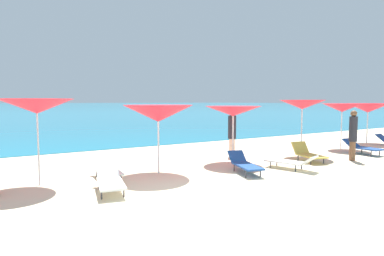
{
  "coord_description": "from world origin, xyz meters",
  "views": [
    {
      "loc": [
        -4.12,
        -6.07,
        2.16
      ],
      "look_at": [
        2.03,
        3.84,
        1.2
      ],
      "focal_mm": 30.41,
      "sensor_mm": 36.0,
      "label": 1
    }
  ],
  "objects_px": {
    "umbrella_7": "(342,108)",
    "lounge_chair_8": "(244,163)",
    "umbrella_3": "(37,106)",
    "lounge_chair_1": "(362,147)",
    "lounge_chair_7": "(308,153)",
    "lounge_chair_5": "(107,169)",
    "umbrella_4": "(158,113)",
    "umbrella_6": "(302,105)",
    "lounge_chair_2": "(291,161)",
    "umbrella_8": "(368,108)",
    "beachgoer_0": "(232,132)",
    "beachgoer_2": "(353,133)",
    "lounge_chair_0": "(110,179)",
    "umbrella_5": "(233,111)"
  },
  "relations": [
    {
      "from": "umbrella_6",
      "to": "beachgoer_0",
      "type": "distance_m",
      "value": 2.98
    },
    {
      "from": "umbrella_7",
      "to": "umbrella_5",
      "type": "bearing_deg",
      "value": 179.63
    },
    {
      "from": "beachgoer_0",
      "to": "beachgoer_2",
      "type": "relative_size",
      "value": 0.99
    },
    {
      "from": "umbrella_8",
      "to": "lounge_chair_5",
      "type": "height_order",
      "value": "umbrella_8"
    },
    {
      "from": "lounge_chair_2",
      "to": "lounge_chair_5",
      "type": "xyz_separation_m",
      "value": [
        -5.34,
        1.92,
        0.0
      ]
    },
    {
      "from": "umbrella_6",
      "to": "lounge_chair_2",
      "type": "height_order",
      "value": "umbrella_6"
    },
    {
      "from": "beachgoer_0",
      "to": "umbrella_4",
      "type": "bearing_deg",
      "value": -68.58
    },
    {
      "from": "umbrella_3",
      "to": "umbrella_8",
      "type": "bearing_deg",
      "value": 1.44
    },
    {
      "from": "lounge_chair_7",
      "to": "umbrella_7",
      "type": "bearing_deg",
      "value": 32.64
    },
    {
      "from": "beachgoer_2",
      "to": "beachgoer_0",
      "type": "bearing_deg",
      "value": 138.04
    },
    {
      "from": "umbrella_4",
      "to": "lounge_chair_5",
      "type": "distance_m",
      "value": 2.18
    },
    {
      "from": "umbrella_4",
      "to": "beachgoer_0",
      "type": "height_order",
      "value": "umbrella_4"
    },
    {
      "from": "lounge_chair_8",
      "to": "beachgoer_0",
      "type": "xyz_separation_m",
      "value": [
        1.55,
        2.53,
        0.69
      ]
    },
    {
      "from": "lounge_chair_1",
      "to": "lounge_chair_5",
      "type": "height_order",
      "value": "lounge_chair_1"
    },
    {
      "from": "lounge_chair_2",
      "to": "umbrella_7",
      "type": "bearing_deg",
      "value": -178.06
    },
    {
      "from": "umbrella_6",
      "to": "lounge_chair_2",
      "type": "distance_m",
      "value": 3.37
    },
    {
      "from": "lounge_chair_8",
      "to": "beachgoer_2",
      "type": "xyz_separation_m",
      "value": [
        4.71,
        -0.51,
        0.71
      ]
    },
    {
      "from": "lounge_chair_2",
      "to": "lounge_chair_5",
      "type": "distance_m",
      "value": 5.68
    },
    {
      "from": "umbrella_8",
      "to": "lounge_chair_1",
      "type": "distance_m",
      "value": 4.43
    },
    {
      "from": "umbrella_8",
      "to": "umbrella_5",
      "type": "bearing_deg",
      "value": -177.01
    },
    {
      "from": "umbrella_7",
      "to": "lounge_chair_0",
      "type": "bearing_deg",
      "value": -173.09
    },
    {
      "from": "lounge_chair_1",
      "to": "umbrella_5",
      "type": "bearing_deg",
      "value": 169.5
    },
    {
      "from": "umbrella_7",
      "to": "lounge_chair_7",
      "type": "relative_size",
      "value": 1.43
    },
    {
      "from": "lounge_chair_5",
      "to": "lounge_chair_7",
      "type": "distance_m",
      "value": 7.04
    },
    {
      "from": "umbrella_3",
      "to": "lounge_chair_0",
      "type": "distance_m",
      "value": 2.67
    },
    {
      "from": "umbrella_8",
      "to": "lounge_chair_0",
      "type": "bearing_deg",
      "value": -172.45
    },
    {
      "from": "umbrella_4",
      "to": "umbrella_7",
      "type": "bearing_deg",
      "value": 1.05
    },
    {
      "from": "lounge_chair_1",
      "to": "umbrella_7",
      "type": "bearing_deg",
      "value": 68.56
    },
    {
      "from": "umbrella_6",
      "to": "lounge_chair_1",
      "type": "distance_m",
      "value": 3.18
    },
    {
      "from": "umbrella_4",
      "to": "lounge_chair_1",
      "type": "xyz_separation_m",
      "value": [
        8.65,
        -1.24,
        -1.5
      ]
    },
    {
      "from": "umbrella_7",
      "to": "lounge_chair_1",
      "type": "height_order",
      "value": "umbrella_7"
    },
    {
      "from": "umbrella_4",
      "to": "lounge_chair_8",
      "type": "height_order",
      "value": "umbrella_4"
    },
    {
      "from": "umbrella_3",
      "to": "lounge_chair_1",
      "type": "bearing_deg",
      "value": -7.39
    },
    {
      "from": "lounge_chair_0",
      "to": "beachgoer_0",
      "type": "relative_size",
      "value": 0.92
    },
    {
      "from": "umbrella_5",
      "to": "umbrella_8",
      "type": "distance_m",
      "value": 9.31
    },
    {
      "from": "umbrella_3",
      "to": "lounge_chair_0",
      "type": "xyz_separation_m",
      "value": [
        1.37,
        -1.49,
        -1.74
      ]
    },
    {
      "from": "lounge_chair_7",
      "to": "umbrella_4",
      "type": "bearing_deg",
      "value": -177.91
    },
    {
      "from": "umbrella_8",
      "to": "lounge_chair_1",
      "type": "relative_size",
      "value": 1.44
    },
    {
      "from": "beachgoer_0",
      "to": "umbrella_3",
      "type": "bearing_deg",
      "value": -78.82
    },
    {
      "from": "umbrella_6",
      "to": "lounge_chair_2",
      "type": "xyz_separation_m",
      "value": [
        -2.39,
        -1.58,
        -1.78
      ]
    },
    {
      "from": "umbrella_7",
      "to": "lounge_chair_8",
      "type": "xyz_separation_m",
      "value": [
        -7.1,
        -1.54,
        -1.58
      ]
    },
    {
      "from": "umbrella_8",
      "to": "lounge_chair_7",
      "type": "distance_m",
      "value": 7.34
    },
    {
      "from": "umbrella_4",
      "to": "lounge_chair_8",
      "type": "distance_m",
      "value": 3.01
    },
    {
      "from": "umbrella_3",
      "to": "umbrella_8",
      "type": "relative_size",
      "value": 0.99
    },
    {
      "from": "lounge_chair_1",
      "to": "beachgoer_0",
      "type": "bearing_deg",
      "value": 157.79
    },
    {
      "from": "umbrella_7",
      "to": "lounge_chair_8",
      "type": "relative_size",
      "value": 1.22
    },
    {
      "from": "umbrella_6",
      "to": "beachgoer_0",
      "type": "xyz_separation_m",
      "value": [
        -2.45,
        1.33,
        -1.06
      ]
    },
    {
      "from": "umbrella_3",
      "to": "lounge_chair_7",
      "type": "bearing_deg",
      "value": -9.55
    },
    {
      "from": "lounge_chair_0",
      "to": "lounge_chair_1",
      "type": "height_order",
      "value": "lounge_chair_0"
    },
    {
      "from": "lounge_chair_1",
      "to": "umbrella_3",
      "type": "bearing_deg",
      "value": 176.56
    }
  ]
}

